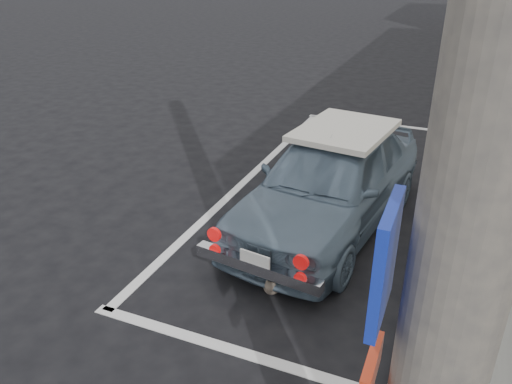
% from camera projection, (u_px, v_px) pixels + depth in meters
% --- Properties ---
extents(ground, '(80.00, 80.00, 0.00)m').
position_uv_depth(ground, '(212.00, 304.00, 4.99)').
color(ground, black).
rests_on(ground, ground).
extents(pline_rear, '(3.00, 0.12, 0.01)m').
position_uv_depth(pline_rear, '(236.00, 351.00, 4.40)').
color(pline_rear, silver).
rests_on(pline_rear, ground).
extents(pline_front, '(3.00, 0.12, 0.01)m').
position_uv_depth(pline_front, '(380.00, 124.00, 10.21)').
color(pline_front, silver).
rests_on(pline_front, ground).
extents(pline_side, '(0.12, 7.00, 0.01)m').
position_uv_depth(pline_side, '(249.00, 177.00, 7.79)').
color(pline_side, silver).
rests_on(pline_side, ground).
extents(retro_coupe, '(1.96, 3.82, 1.24)m').
position_uv_depth(retro_coupe, '(330.00, 180.00, 6.17)').
color(retro_coupe, slate).
rests_on(retro_coupe, ground).
extents(cat, '(0.26, 0.45, 0.24)m').
position_uv_depth(cat, '(272.00, 283.00, 5.12)').
color(cat, '#6F6454').
rests_on(cat, ground).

